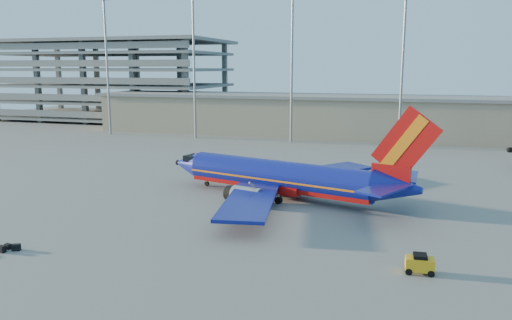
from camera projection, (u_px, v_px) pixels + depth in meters
name	position (u px, v px, depth m)	size (l,w,h in m)	color
ground	(236.00, 207.00, 51.66)	(220.00, 220.00, 0.00)	slate
terminal_building	(376.00, 116.00, 102.44)	(122.00, 16.00, 8.50)	gray
parking_garage	(113.00, 77.00, 137.06)	(62.00, 32.00, 21.40)	slate
light_mast_row	(346.00, 49.00, 90.19)	(101.60, 1.60, 28.65)	gray
aircraft_main	(284.00, 178.00, 54.84)	(31.25, 29.67, 10.79)	navy
baggage_tug	(420.00, 263.00, 34.93)	(2.04, 1.31, 1.41)	gold
luggage_pile	(0.00, 249.00, 39.15)	(3.20, 2.33, 0.53)	black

